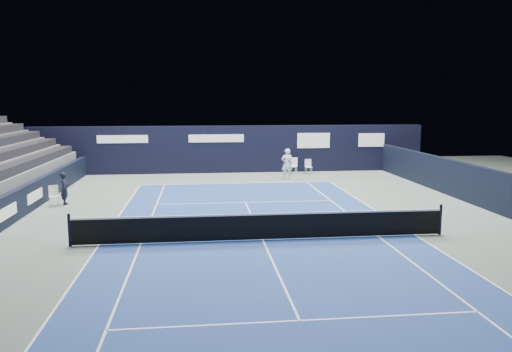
{
  "coord_description": "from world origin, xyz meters",
  "views": [
    {
      "loc": [
        -2.11,
        -16.49,
        4.76
      ],
      "look_at": [
        0.47,
        6.13,
        1.3
      ],
      "focal_mm": 35.0,
      "sensor_mm": 36.0,
      "label": 1
    }
  ],
  "objects_px": {
    "tennis_net": "(263,226)",
    "tennis_player": "(287,164)",
    "folding_chair_back_a": "(294,163)",
    "line_judge_chair": "(54,194)",
    "folding_chair_back_b": "(308,165)"
  },
  "relations": [
    {
      "from": "line_judge_chair",
      "to": "tennis_player",
      "type": "height_order",
      "value": "tennis_player"
    },
    {
      "from": "line_judge_chair",
      "to": "folding_chair_back_a",
      "type": "bearing_deg",
      "value": 14.75
    },
    {
      "from": "folding_chair_back_b",
      "to": "tennis_player",
      "type": "xyz_separation_m",
      "value": [
        -1.77,
        -2.03,
        0.39
      ]
    },
    {
      "from": "folding_chair_back_a",
      "to": "tennis_net",
      "type": "height_order",
      "value": "tennis_net"
    },
    {
      "from": "folding_chair_back_a",
      "to": "tennis_net",
      "type": "xyz_separation_m",
      "value": [
        -4.0,
        -15.34,
        -0.2
      ]
    },
    {
      "from": "tennis_net",
      "to": "tennis_player",
      "type": "bearing_deg",
      "value": 76.45
    },
    {
      "from": "line_judge_chair",
      "to": "folding_chair_back_b",
      "type": "bearing_deg",
      "value": 12.47
    },
    {
      "from": "folding_chair_back_a",
      "to": "tennis_net",
      "type": "relative_size",
      "value": 0.08
    },
    {
      "from": "tennis_net",
      "to": "folding_chair_back_a",
      "type": "bearing_deg",
      "value": 75.38
    },
    {
      "from": "folding_chair_back_a",
      "to": "line_judge_chair",
      "type": "relative_size",
      "value": 1.13
    },
    {
      "from": "tennis_player",
      "to": "line_judge_chair",
      "type": "bearing_deg",
      "value": -151.36
    },
    {
      "from": "tennis_net",
      "to": "tennis_player",
      "type": "distance_m",
      "value": 13.57
    },
    {
      "from": "tennis_net",
      "to": "folding_chair_back_b",
      "type": "bearing_deg",
      "value": 71.97
    },
    {
      "from": "folding_chair_back_a",
      "to": "folding_chair_back_b",
      "type": "relative_size",
      "value": 1.11
    },
    {
      "from": "folding_chair_back_b",
      "to": "line_judge_chair",
      "type": "distance_m",
      "value": 16.13
    }
  ]
}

